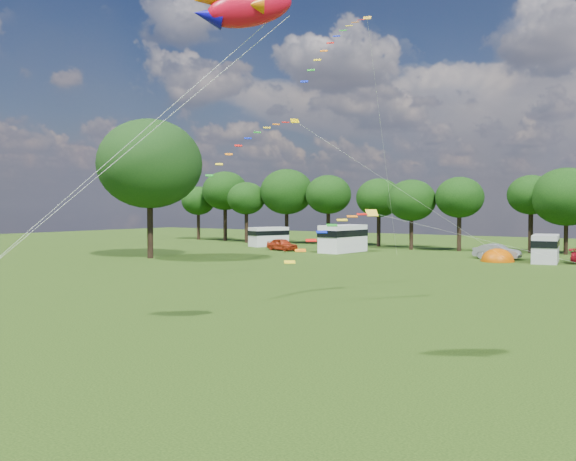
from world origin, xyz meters
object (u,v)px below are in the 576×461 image
Objects in this scene: big_tree at (150,164)px; campervan_b at (343,238)px; fish_kite at (242,8)px; car_a at (282,244)px; campervan_a at (269,236)px; car_b at (497,252)px; campervan_c at (546,248)px; tent_orange at (497,261)px.

campervan_b is at bearing 57.23° from big_tree.
fish_kite is (32.94, -26.77, 2.29)m from big_tree.
car_a is 7.72m from campervan_a.
campervan_b is 50.19m from fish_kite.
campervan_c is (4.62, -1.11, 0.61)m from car_b.
campervan_b is 20.96m from campervan_c.
campervan_a is (-1.38, 20.89, -7.75)m from big_tree.
car_b is 0.76× the size of campervan_c.
campervan_b is (6.87, 1.67, 0.90)m from car_a.
big_tree is 4.06× the size of tent_orange.
fish_kite reaches higher than car_b.
big_tree reaches higher than fish_kite.
big_tree is at bearing -155.70° from campervan_a.
fish_kite is (28.61, -42.51, 10.63)m from car_a.
fish_kite is (0.78, -43.72, 9.99)m from campervan_c.
car_a is at bearing 179.35° from tent_orange.
campervan_c reaches higher than campervan_a.
tent_orange is (24.05, -0.27, -0.66)m from car_a.
tent_orange is at bearing -77.56° from car_a.
campervan_b is at bearing -63.25° from car_a.
fish_kite is at bearing -149.48° from campervan_b.
campervan_a is at bearing 93.78° from big_tree.
car_a is 7.13m from campervan_b.
tent_orange is (17.18, -1.94, -1.56)m from campervan_b.
campervan_b is at bearing 92.04° from car_b.
car_b is 4.79m from campervan_c.
big_tree is 21.99m from campervan_b.
big_tree is 2.53× the size of campervan_a.
fish_kite is (34.32, -47.67, 10.04)m from campervan_a.
campervan_a is at bearing 85.50° from fish_kite.
big_tree reaches higher than campervan_c.
campervan_c is at bearing -76.20° from campervan_a.
campervan_a is 30.28m from tent_orange.
car_a is 1.02× the size of car_b.
campervan_c is at bearing 27.78° from big_tree.
campervan_c is at bearing -74.43° from car_a.
fish_kite reaches higher than campervan_b.
big_tree is 3.31× the size of car_b.
fish_kite reaches higher than car_a.
tent_orange is (-3.78, -1.48, -1.30)m from campervan_c.
big_tree reaches higher than tent_orange.
car_a is at bearing 83.69° from fish_kite.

